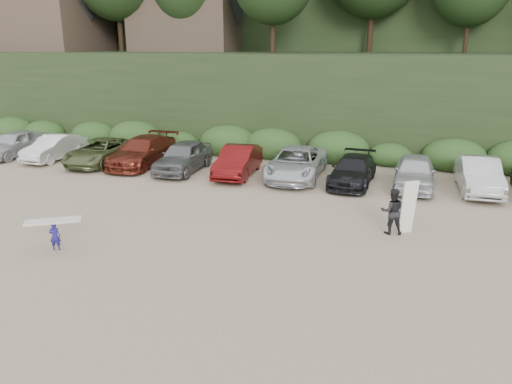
% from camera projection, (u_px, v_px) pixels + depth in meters
% --- Properties ---
extents(ground, '(120.00, 120.00, 0.00)m').
position_uv_depth(ground, '(231.00, 255.00, 16.56)').
color(ground, tan).
rests_on(ground, ground).
extents(parked_cars, '(33.77, 5.75, 1.64)m').
position_uv_depth(parked_cars, '(265.00, 162.00, 25.95)').
color(parked_cars, '#B5B5BA').
rests_on(parked_cars, ground).
extents(child_surfer, '(1.79, 1.38, 1.08)m').
position_uv_depth(child_surfer, '(54.00, 230.00, 16.74)').
color(child_surfer, navy).
rests_on(child_surfer, ground).
extents(adult_surfer, '(1.34, 0.83, 2.03)m').
position_uv_depth(adult_surfer, '(393.00, 211.00, 18.15)').
color(adult_surfer, black).
rests_on(adult_surfer, ground).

